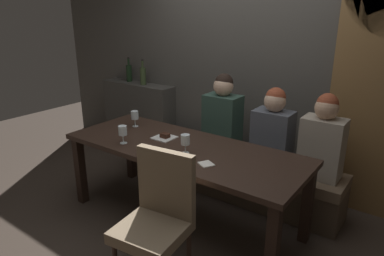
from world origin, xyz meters
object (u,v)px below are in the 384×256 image
object	(u,v)px
dining_table	(183,155)
diner_far_end	(323,139)
wine_bottle_pale_label	(143,75)
wine_glass_far_right	(123,131)
wine_glass_center_back	(135,115)
dessert_plate	(165,137)
wine_glass_near_right	(185,141)
wine_bottle_dark_red	(129,73)
banquette_bench	(222,171)
chair_near_side	(158,213)
diner_redhead	(223,116)
diner_bearded	(273,130)

from	to	relation	value
dining_table	diner_far_end	size ratio (longest dim) A/B	2.88
wine_bottle_pale_label	wine_glass_far_right	world-z (taller)	wine_bottle_pale_label
wine_glass_center_back	dessert_plate	distance (m)	0.49
wine_glass_near_right	wine_bottle_dark_red	bearing A→B (deg)	147.52
wine_bottle_pale_label	wine_glass_near_right	xyz separation A→B (m)	(1.55, -1.13, -0.22)
banquette_bench	chair_near_side	size ratio (longest dim) A/B	2.55
diner_redhead	diner_far_end	world-z (taller)	diner_redhead
diner_bearded	wine_bottle_dark_red	size ratio (longest dim) A/B	2.33
dining_table	dessert_plate	xyz separation A→B (m)	(-0.26, 0.06, 0.10)
dining_table	wine_bottle_dark_red	distance (m)	2.08
diner_far_end	wine_bottle_dark_red	size ratio (longest dim) A/B	2.34
chair_near_side	diner_bearded	xyz separation A→B (m)	(0.20, 1.42, 0.25)
diner_far_end	wine_glass_near_right	bearing A→B (deg)	-136.27
banquette_bench	diner_redhead	size ratio (longest dim) A/B	3.00
chair_near_side	wine_bottle_pale_label	bearing A→B (deg)	135.48
diner_redhead	wine_glass_center_back	size ratio (longest dim) A/B	5.08
wine_bottle_dark_red	wine_glass_near_right	size ratio (longest dim) A/B	1.99
diner_bearded	wine_bottle_dark_red	bearing A→B (deg)	170.71
chair_near_side	diner_bearded	bearing A→B (deg)	81.96
dining_table	wine_glass_near_right	xyz separation A→B (m)	(0.12, -0.11, 0.20)
diner_redhead	diner_far_end	size ratio (longest dim) A/B	1.09
chair_near_side	wine_glass_far_right	world-z (taller)	chair_near_side
wine_bottle_dark_red	wine_bottle_pale_label	size ratio (longest dim) A/B	1.00
banquette_bench	wine_glass_far_right	distance (m)	1.24
diner_far_end	wine_glass_far_right	distance (m)	1.76
wine_bottle_pale_label	wine_glass_near_right	size ratio (longest dim) A/B	1.99
diner_far_end	wine_bottle_dark_red	world-z (taller)	wine_bottle_dark_red
dessert_plate	wine_glass_near_right	bearing A→B (deg)	-24.61
chair_near_side	dessert_plate	distance (m)	1.00
diner_redhead	dessert_plate	world-z (taller)	diner_redhead
diner_bearded	wine_bottle_dark_red	xyz separation A→B (m)	(-2.27, 0.37, 0.26)
wine_bottle_dark_red	wine_glass_far_right	distance (m)	1.84
diner_bearded	wine_glass_center_back	distance (m)	1.38
banquette_bench	chair_near_side	world-z (taller)	chair_near_side
chair_near_side	wine_bottle_dark_red	world-z (taller)	wine_bottle_dark_red
wine_glass_center_back	dessert_plate	xyz separation A→B (m)	(0.47, -0.09, -0.10)
dining_table	diner_bearded	xyz separation A→B (m)	(0.54, 0.69, 0.16)
diner_far_end	wine_bottle_pale_label	distance (m)	2.45
dining_table	diner_far_end	xyz separation A→B (m)	(0.99, 0.72, 0.16)
diner_redhead	diner_bearded	world-z (taller)	diner_redhead
banquette_bench	wine_bottle_dark_red	bearing A→B (deg)	168.08
wine_glass_far_right	dessert_plate	size ratio (longest dim) A/B	0.86
dining_table	wine_glass_near_right	size ratio (longest dim) A/B	13.41
wine_bottle_pale_label	wine_glass_center_back	bearing A→B (deg)	-51.09
diner_bearded	diner_far_end	bearing A→B (deg)	3.49
chair_near_side	diner_bearded	world-z (taller)	diner_bearded
banquette_bench	wine_glass_center_back	bearing A→B (deg)	-142.92
chair_near_side	diner_redhead	xyz separation A→B (m)	(-0.35, 1.41, 0.29)
chair_near_side	diner_far_end	bearing A→B (deg)	65.61
dining_table	banquette_bench	distance (m)	0.82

